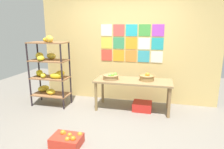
{
  "coord_description": "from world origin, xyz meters",
  "views": [
    {
      "loc": [
        0.8,
        -3.13,
        1.78
      ],
      "look_at": [
        -0.13,
        0.67,
        0.85
      ],
      "focal_mm": 31.85,
      "sensor_mm": 36.0,
      "label": 1
    }
  ],
  "objects_px": {
    "orange_crate_foreground": "(67,140)",
    "banana_shelf_unit": "(49,69)",
    "display_table": "(133,84)",
    "produce_crate_under_table": "(142,106)",
    "fruit_basket_back_left": "(147,77)",
    "fruit_basket_centre": "(111,76)"
  },
  "relations": [
    {
      "from": "orange_crate_foreground",
      "to": "banana_shelf_unit",
      "type": "bearing_deg",
      "value": 127.74
    },
    {
      "from": "fruit_basket_back_left",
      "to": "produce_crate_under_table",
      "type": "height_order",
      "value": "fruit_basket_back_left"
    },
    {
      "from": "banana_shelf_unit",
      "to": "orange_crate_foreground",
      "type": "distance_m",
      "value": 2.01
    },
    {
      "from": "produce_crate_under_table",
      "to": "orange_crate_foreground",
      "type": "bearing_deg",
      "value": -121.69
    },
    {
      "from": "banana_shelf_unit",
      "to": "produce_crate_under_table",
      "type": "relative_size",
      "value": 3.97
    },
    {
      "from": "fruit_basket_back_left",
      "to": "display_table",
      "type": "bearing_deg",
      "value": -173.0
    },
    {
      "from": "banana_shelf_unit",
      "to": "orange_crate_foreground",
      "type": "relative_size",
      "value": 3.51
    },
    {
      "from": "banana_shelf_unit",
      "to": "display_table",
      "type": "height_order",
      "value": "banana_shelf_unit"
    },
    {
      "from": "display_table",
      "to": "orange_crate_foreground",
      "type": "height_order",
      "value": "display_table"
    },
    {
      "from": "fruit_basket_back_left",
      "to": "orange_crate_foreground",
      "type": "relative_size",
      "value": 0.71
    },
    {
      "from": "fruit_basket_centre",
      "to": "produce_crate_under_table",
      "type": "height_order",
      "value": "fruit_basket_centre"
    },
    {
      "from": "produce_crate_under_table",
      "to": "fruit_basket_back_left",
      "type": "bearing_deg",
      "value": 22.17
    },
    {
      "from": "banana_shelf_unit",
      "to": "orange_crate_foreground",
      "type": "height_order",
      "value": "banana_shelf_unit"
    },
    {
      "from": "produce_crate_under_table",
      "to": "banana_shelf_unit",
      "type": "bearing_deg",
      "value": -175.71
    },
    {
      "from": "fruit_basket_back_left",
      "to": "banana_shelf_unit",
      "type": "bearing_deg",
      "value": -175.08
    },
    {
      "from": "display_table",
      "to": "produce_crate_under_table",
      "type": "xyz_separation_m",
      "value": [
        0.22,
        0.01,
        -0.5
      ]
    },
    {
      "from": "produce_crate_under_table",
      "to": "fruit_basket_centre",
      "type": "bearing_deg",
      "value": -175.01
    },
    {
      "from": "fruit_basket_back_left",
      "to": "produce_crate_under_table",
      "type": "relative_size",
      "value": 0.8
    },
    {
      "from": "produce_crate_under_table",
      "to": "orange_crate_foreground",
      "type": "distance_m",
      "value": 1.92
    },
    {
      "from": "fruit_basket_centre",
      "to": "produce_crate_under_table",
      "type": "bearing_deg",
      "value": 4.99
    },
    {
      "from": "display_table",
      "to": "fruit_basket_centre",
      "type": "bearing_deg",
      "value": -173.44
    },
    {
      "from": "orange_crate_foreground",
      "to": "fruit_basket_centre",
      "type": "bearing_deg",
      "value": 78.78
    }
  ]
}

